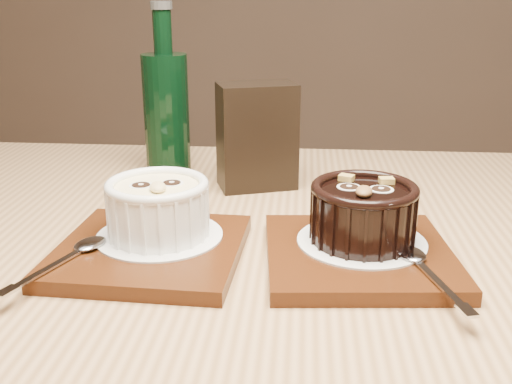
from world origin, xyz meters
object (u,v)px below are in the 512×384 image
ramekin_white (158,205)px  tray_right (359,255)px  ramekin_dark (363,210)px  green_bottle (166,110)px  tray_left (150,251)px  condiment_stand (257,136)px  table (245,320)px

ramekin_white → tray_right: ramekin_white is taller
ramekin_dark → green_bottle: green_bottle is taller
tray_left → condiment_stand: (0.08, 0.24, 0.06)m
ramekin_white → green_bottle: (-0.06, 0.26, 0.04)m
tray_left → ramekin_dark: size_ratio=1.70×
green_bottle → table: bearing=-59.1°
tray_left → ramekin_white: 0.05m
tray_right → ramekin_dark: ramekin_dark is taller
tray_left → ramekin_dark: bearing=8.3°
tray_right → ramekin_white: bearing=178.8°
tray_right → condiment_stand: 0.26m
tray_right → condiment_stand: bearing=120.2°
green_bottle → tray_right: bearing=-45.4°
ramekin_white → condiment_stand: bearing=50.5°
tray_right → ramekin_dark: (0.00, 0.02, 0.04)m
tray_left → ramekin_white: bearing=77.1°
table → tray_right: (0.12, -0.02, 0.10)m
condiment_stand → table: bearing=-86.9°
tray_left → ramekin_white: (0.00, 0.02, 0.04)m
table → green_bottle: size_ratio=5.14×
green_bottle → tray_left: bearing=-78.9°
table → ramekin_dark: 0.19m
ramekin_dark → table: bearing=-178.7°
tray_right → green_bottle: size_ratio=0.75×
table → condiment_stand: size_ratio=8.81×
ramekin_white → condiment_stand: 0.23m
ramekin_white → green_bottle: size_ratio=0.43×
ramekin_white → tray_right: 0.21m
table → tray_left: (-0.09, -0.04, 0.10)m
condiment_stand → green_bottle: bearing=161.3°
table → tray_left: tray_left is taller
ramekin_dark → tray_left: bearing=-165.7°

